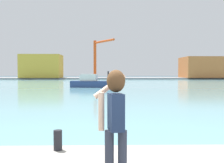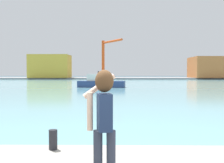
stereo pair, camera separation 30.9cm
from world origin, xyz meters
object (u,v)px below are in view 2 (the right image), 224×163
Objects in this scene: warehouse_left at (50,66)px; port_crane at (106,54)px; harbor_bollard at (53,140)px; warehouse_right at (212,67)px; boat_moored at (100,83)px; person_photographer at (104,114)px.

warehouse_left is 1.02× the size of port_crane.
warehouse_right reaches higher than harbor_bollard.
boat_moored reaches higher than harbor_bollard.
warehouse_left is 0.94× the size of warehouse_right.
person_photographer is 3.98× the size of harbor_bollard.
person_photographer is 88.96m from warehouse_left.
port_crane reaches higher than harbor_bollard.
port_crane is (-36.27, 0.37, 4.66)m from warehouse_right.
warehouse_left is at bearing 120.07° from boat_moored.
port_crane reaches higher than person_photographer.
harbor_bollard is at bearing -111.84° from warehouse_right.
boat_moored is 0.58× the size of port_crane.
warehouse_right is at bearing -0.59° from port_crane.
warehouse_right is (35.23, 50.11, 3.27)m from boat_moored.
person_photographer is 0.14× the size of port_crane.
harbor_bollard is at bearing -88.62° from port_crane.
port_crane is at bearing 179.41° from warehouse_right.
port_crane reaches higher than warehouse_right.
port_crane is (-1.04, 50.49, 7.92)m from boat_moored.
boat_moored is 51.11m from port_crane.
port_crane is at bearing -8.85° from person_photographer.
boat_moored is at bearing -68.02° from warehouse_left.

